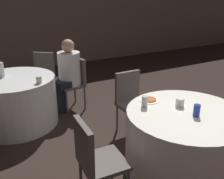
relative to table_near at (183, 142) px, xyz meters
The scene contains 15 objects.
ground_plane 0.37m from the table_near, behind, with size 16.00×16.00×0.00m, color #332621.
wall_back 5.07m from the table_near, 90.35° to the left, with size 16.00×0.06×2.80m.
table_near is the anchor object (origin of this frame).
table_far 2.45m from the table_near, 125.04° to the left, with size 1.18×1.18×0.73m.
chair_near_north 1.05m from the table_near, 90.84° to the left, with size 0.41×0.41×0.87m.
chair_near_west 1.05m from the table_near, behind, with size 0.42×0.42×0.87m.
chair_far_northeast 2.91m from the table_near, 105.81° to the left, with size 0.56×0.56×0.87m.
chair_far_east 2.20m from the table_near, 100.90° to the left, with size 0.46×0.46×0.87m.
person_white_shirt 2.22m from the table_near, 104.79° to the left, with size 0.52×0.40×1.19m.
pizza_plate_near 0.59m from the table_near, 110.64° to the left, with size 0.24×0.24×0.02m.
soda_can_blue 0.44m from the table_near, 81.72° to the right, with size 0.07×0.07×0.12m.
soda_can_silver 0.61m from the table_near, 134.43° to the left, with size 0.07×0.07×0.12m.
cup_near 0.44m from the table_near, 76.12° to the left, with size 0.09×0.09×0.09m.
bottle_far 2.67m from the table_near, 125.70° to the left, with size 0.09×0.09×0.21m.
cup_far 2.01m from the table_near, 124.70° to the left, with size 0.07×0.07×0.09m.
Camera 1 is at (-1.75, -1.65, 1.88)m, focal length 40.00 mm.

